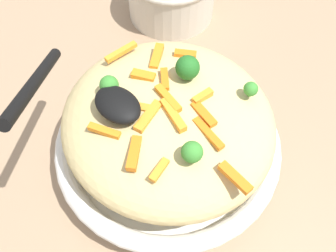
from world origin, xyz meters
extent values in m
plane|color=#9E7F60|center=(0.00, 0.00, 0.00)|extent=(2.40, 2.40, 0.00)
cylinder|color=white|center=(0.00, 0.00, 0.01)|extent=(0.26, 0.26, 0.03)
torus|color=white|center=(0.00, 0.00, 0.04)|extent=(0.28, 0.28, 0.02)
torus|color=black|center=(0.00, 0.00, 0.04)|extent=(0.27, 0.27, 0.00)
ellipsoid|color=#D1BA7A|center=(0.00, 0.00, 0.09)|extent=(0.25, 0.24, 0.08)
cube|color=orange|center=(-0.06, 0.00, 0.12)|extent=(0.04, 0.02, 0.01)
cube|color=orange|center=(0.06, -0.04, 0.12)|extent=(0.03, 0.04, 0.01)
cube|color=orange|center=(-0.02, 0.01, 0.13)|extent=(0.04, 0.02, 0.01)
cube|color=orange|center=(0.09, -0.02, 0.12)|extent=(0.01, 0.04, 0.01)
cube|color=orange|center=(0.04, -0.01, 0.12)|extent=(0.03, 0.02, 0.01)
cube|color=orange|center=(0.00, 0.00, 0.13)|extent=(0.04, 0.01, 0.01)
cube|color=orange|center=(0.00, 0.03, 0.12)|extent=(0.02, 0.04, 0.01)
cube|color=orange|center=(0.04, -0.07, 0.12)|extent=(0.03, 0.02, 0.01)
cube|color=orange|center=(-0.04, -0.01, 0.12)|extent=(0.04, 0.02, 0.01)
cube|color=orange|center=(0.02, 0.07, 0.12)|extent=(0.03, 0.02, 0.01)
cube|color=orange|center=(-0.02, -0.03, 0.13)|extent=(0.01, 0.03, 0.01)
cube|color=orange|center=(0.02, -0.02, 0.13)|extent=(0.03, 0.03, 0.01)
cube|color=orange|center=(-0.02, 0.07, 0.12)|extent=(0.03, 0.04, 0.01)
cube|color=orange|center=(-0.11, 0.02, 0.12)|extent=(0.04, 0.01, 0.01)
cube|color=orange|center=(-0.05, 0.06, 0.12)|extent=(0.01, 0.03, 0.01)
cube|color=orange|center=(0.02, 0.03, 0.12)|extent=(0.04, 0.03, 0.01)
cylinder|color=#377928|center=(-0.06, 0.03, 0.12)|extent=(0.01, 0.01, 0.01)
sphere|color=#3D8E33|center=(-0.06, 0.03, 0.13)|extent=(0.02, 0.02, 0.02)
cylinder|color=#377928|center=(-0.05, -0.07, 0.12)|extent=(0.01, 0.01, 0.00)
sphere|color=#3D8E33|center=(-0.05, -0.07, 0.13)|extent=(0.02, 0.02, 0.02)
cylinder|color=#377928|center=(0.06, 0.03, 0.12)|extent=(0.01, 0.01, 0.01)
sphere|color=#3D8E33|center=(0.06, 0.03, 0.13)|extent=(0.02, 0.02, 0.02)
cylinder|color=#205B1C|center=(0.01, -0.04, 0.12)|extent=(0.01, 0.01, 0.01)
sphere|color=#236B23|center=(0.01, -0.04, 0.14)|extent=(0.03, 0.03, 0.03)
ellipsoid|color=black|center=(0.03, 0.04, 0.13)|extent=(0.06, 0.04, 0.02)
cylinder|color=black|center=(0.08, 0.10, 0.17)|extent=(0.12, 0.12, 0.09)
camera|label=1|loc=(-0.17, 0.17, 0.44)|focal=40.42mm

